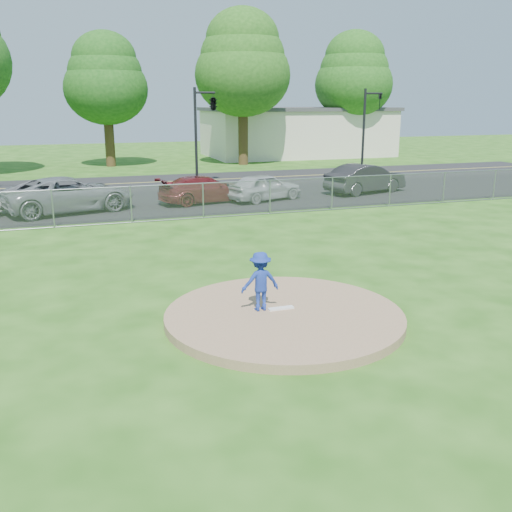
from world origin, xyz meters
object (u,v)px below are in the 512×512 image
(pitcher, at_px, (260,281))
(parked_car_pearl, at_px, (264,187))
(tree_far_right, at_px, (354,75))
(traffic_signal_right, at_px, (367,125))
(traffic_signal_center, at_px, (211,105))
(parked_car_gray, at_px, (69,194))
(parked_car_charcoal, at_px, (366,178))
(tree_right, at_px, (243,62))
(commercial_building, at_px, (297,131))
(tree_center, at_px, (106,78))
(parked_car_darkred, at_px, (204,189))
(traffic_cone, at_px, (59,205))

(pitcher, height_order, parked_car_pearl, pitcher)
(tree_far_right, xyz_separation_m, traffic_signal_right, (-5.76, -13.00, -3.70))
(traffic_signal_center, bearing_deg, tree_far_right, 39.04)
(parked_car_pearl, bearing_deg, traffic_signal_right, -74.56)
(parked_car_gray, relative_size, parked_car_charcoal, 1.20)
(tree_right, distance_m, parked_car_pearl, 18.37)
(traffic_signal_center, distance_m, parked_car_gray, 11.30)
(parked_car_gray, bearing_deg, traffic_signal_center, -67.72)
(parked_car_charcoal, bearing_deg, tree_right, -9.63)
(commercial_building, bearing_deg, parked_car_charcoal, -102.92)
(tree_center, height_order, parked_car_charcoal, tree_center)
(traffic_signal_center, height_order, parked_car_charcoal, traffic_signal_center)
(traffic_signal_center, xyz_separation_m, parked_car_gray, (-8.31, -6.65, -3.81))
(tree_right, xyz_separation_m, parked_car_gray, (-13.34, -16.65, -6.85))
(traffic_signal_right, height_order, pitcher, traffic_signal_right)
(tree_right, distance_m, parked_car_darkred, 19.01)
(pitcher, relative_size, parked_car_pearl, 0.34)
(traffic_signal_right, relative_size, parked_car_charcoal, 1.19)
(traffic_signal_right, relative_size, parked_car_darkred, 1.25)
(tree_right, bearing_deg, tree_center, 168.69)
(tree_center, height_order, pitcher, tree_center)
(parked_car_pearl, relative_size, parked_car_charcoal, 0.84)
(tree_center, relative_size, traffic_signal_center, 1.76)
(tree_right, height_order, parked_car_gray, tree_right)
(traffic_signal_right, distance_m, traffic_cone, 20.36)
(traffic_signal_center, xyz_separation_m, traffic_signal_right, (10.27, 0.00, -1.25))
(pitcher, bearing_deg, parked_car_gray, -75.78)
(traffic_signal_right, xyz_separation_m, parked_car_gray, (-18.57, -6.65, -2.57))
(parked_car_darkred, relative_size, parked_car_charcoal, 0.95)
(traffic_signal_center, bearing_deg, parked_car_charcoal, -40.25)
(traffic_cone, relative_size, parked_car_pearl, 0.15)
(parked_car_pearl, bearing_deg, traffic_cone, 70.08)
(traffic_signal_center, relative_size, traffic_cone, 9.31)
(parked_car_pearl, height_order, parked_car_charcoal, parked_car_charcoal)
(parked_car_pearl, bearing_deg, tree_right, -33.39)
(tree_center, bearing_deg, parked_car_gray, -100.14)
(parked_car_charcoal, bearing_deg, tree_far_right, -42.18)
(traffic_signal_center, bearing_deg, traffic_cone, -143.69)
(traffic_signal_right, relative_size, parked_car_pearl, 1.41)
(tree_far_right, distance_m, traffic_signal_right, 14.69)
(tree_far_right, bearing_deg, traffic_signal_center, -140.96)
(commercial_building, xyz_separation_m, traffic_signal_center, (-12.03, -16.00, 2.45))
(parked_car_darkred, bearing_deg, commercial_building, -44.96)
(commercial_building, height_order, parked_car_gray, commercial_building)
(tree_far_right, height_order, parked_car_gray, tree_far_right)
(tree_far_right, xyz_separation_m, parked_car_charcoal, (-9.03, -18.93, -6.27))
(tree_center, xyz_separation_m, parked_car_gray, (-3.34, -18.65, -5.67))
(tree_far_right, distance_m, traffic_signal_center, 20.78)
(tree_far_right, relative_size, pitcher, 7.89)
(tree_right, height_order, traffic_signal_right, tree_right)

